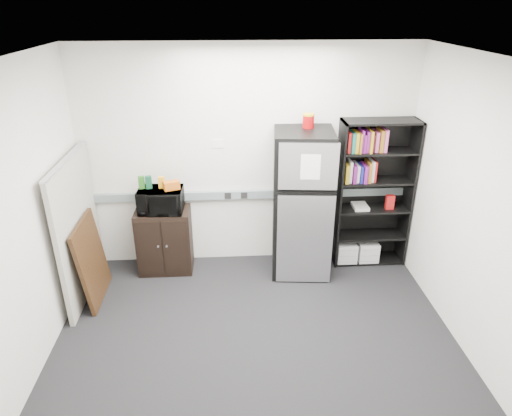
# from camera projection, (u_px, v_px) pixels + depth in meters

# --- Properties ---
(floor) EXTENTS (4.00, 4.00, 0.00)m
(floor) POSITION_uv_depth(u_px,v_px,m) (257.00, 347.00, 4.47)
(floor) COLOR black
(floor) RESTS_ON ground
(wall_back) EXTENTS (4.00, 0.02, 2.70)m
(wall_back) POSITION_uv_depth(u_px,v_px,m) (248.00, 159.00, 5.49)
(wall_back) COLOR silver
(wall_back) RESTS_ON floor
(wall_right) EXTENTS (0.02, 3.50, 2.70)m
(wall_right) POSITION_uv_depth(u_px,v_px,m) (483.00, 218.00, 4.02)
(wall_right) COLOR silver
(wall_right) RESTS_ON floor
(wall_left) EXTENTS (0.02, 3.50, 2.70)m
(wall_left) POSITION_uv_depth(u_px,v_px,m) (17.00, 232.00, 3.79)
(wall_left) COLOR silver
(wall_left) RESTS_ON floor
(ceiling) EXTENTS (4.00, 3.50, 0.02)m
(ceiling) POSITION_uv_depth(u_px,v_px,m) (257.00, 61.00, 3.34)
(ceiling) COLOR white
(ceiling) RESTS_ON wall_back
(electrical_raceway) EXTENTS (3.92, 0.05, 0.10)m
(electrical_raceway) POSITION_uv_depth(u_px,v_px,m) (248.00, 194.00, 5.65)
(electrical_raceway) COLOR slate
(electrical_raceway) RESTS_ON wall_back
(wall_note) EXTENTS (0.14, 0.00, 0.10)m
(wall_note) POSITION_uv_depth(u_px,v_px,m) (218.00, 144.00, 5.38)
(wall_note) COLOR white
(wall_note) RESTS_ON wall_back
(bookshelf) EXTENTS (0.90, 0.34, 1.85)m
(bookshelf) POSITION_uv_depth(u_px,v_px,m) (372.00, 191.00, 5.57)
(bookshelf) COLOR black
(bookshelf) RESTS_ON floor
(cubicle_partition) EXTENTS (0.06, 1.30, 1.62)m
(cubicle_partition) POSITION_uv_depth(u_px,v_px,m) (78.00, 229.00, 5.00)
(cubicle_partition) COLOR gray
(cubicle_partition) RESTS_ON floor
(cabinet) EXTENTS (0.65, 0.44, 0.81)m
(cabinet) POSITION_uv_depth(u_px,v_px,m) (165.00, 240.00, 5.60)
(cabinet) COLOR black
(cabinet) RESTS_ON floor
(microwave) EXTENTS (0.53, 0.37, 0.28)m
(microwave) POSITION_uv_depth(u_px,v_px,m) (161.00, 200.00, 5.36)
(microwave) COLOR black
(microwave) RESTS_ON cabinet
(snack_box_a) EXTENTS (0.08, 0.07, 0.15)m
(snack_box_a) POSITION_uv_depth(u_px,v_px,m) (142.00, 182.00, 5.29)
(snack_box_a) COLOR #205418
(snack_box_a) RESTS_ON microwave
(snack_box_b) EXTENTS (0.08, 0.07, 0.15)m
(snack_box_b) POSITION_uv_depth(u_px,v_px,m) (149.00, 182.00, 5.29)
(snack_box_b) COLOR #0E3D24
(snack_box_b) RESTS_ON microwave
(snack_box_c) EXTENTS (0.07, 0.05, 0.14)m
(snack_box_c) POSITION_uv_depth(u_px,v_px,m) (162.00, 182.00, 5.30)
(snack_box_c) COLOR orange
(snack_box_c) RESTS_ON microwave
(snack_bag) EXTENTS (0.20, 0.15, 0.10)m
(snack_bag) POSITION_uv_depth(u_px,v_px,m) (172.00, 185.00, 5.27)
(snack_bag) COLOR #BD5612
(snack_bag) RESTS_ON microwave
(refrigerator) EXTENTS (0.73, 0.75, 1.78)m
(refrigerator) POSITION_uv_depth(u_px,v_px,m) (301.00, 204.00, 5.42)
(refrigerator) COLOR black
(refrigerator) RESTS_ON floor
(coffee_can) EXTENTS (0.13, 0.13, 0.18)m
(coffee_can) POSITION_uv_depth(u_px,v_px,m) (308.00, 120.00, 5.13)
(coffee_can) COLOR #9C070A
(coffee_can) RESTS_ON refrigerator
(framed_poster) EXTENTS (0.15, 0.74, 0.95)m
(framed_poster) POSITION_uv_depth(u_px,v_px,m) (92.00, 261.00, 5.03)
(framed_poster) COLOR black
(framed_poster) RESTS_ON floor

